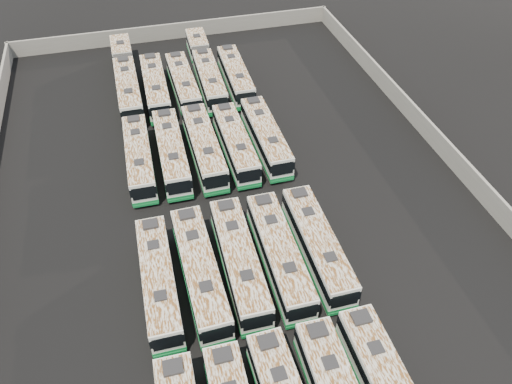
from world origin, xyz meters
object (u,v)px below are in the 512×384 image
bus_midfront_far_right (317,245)px  bus_back_center (183,84)px  bus_midfront_right (279,254)px  bus_back_right (205,68)px  bus_midback_center (204,147)px  bus_back_far_right (236,76)px  bus_midback_left (172,152)px  bus_midback_far_right (266,137)px  bus_back_far_left (126,77)px  bus_midfront_far_left (159,281)px  bus_back_left (156,87)px  bus_midback_right (235,143)px  bus_midfront_left (200,272)px  bus_midfront_center (239,261)px  bus_midback_far_left (139,158)px

bus_midfront_far_right → bus_back_center: bearing=103.2°
bus_midfront_right → bus_back_right: bearing=90.6°
bus_midback_center → bus_back_far_right: 14.45m
bus_midback_left → bus_midfront_right: bearing=-66.6°
bus_midback_center → bus_midback_far_right: 6.45m
bus_midback_left → bus_back_far_left: size_ratio=0.64×
bus_midfront_far_left → bus_back_left: 28.33m
bus_midback_center → bus_midback_right: (3.18, -0.19, -0.08)m
bus_midfront_left → bus_back_left: (-0.05, 28.21, -0.00)m
bus_midback_right → bus_back_right: bus_back_right is taller
bus_midback_left → bus_back_right: bus_midback_left is taller
bus_midfront_center → bus_midback_right: 15.41m
bus_midback_center → bus_midback_left: bearing=178.8°
bus_midback_far_left → bus_midfront_right: bearing=-57.2°
bus_back_far_left → bus_midfront_center: bearing=-78.8°
bus_back_right → bus_midfront_far_left: bearing=-105.7°
bus_midfront_left → bus_back_right: size_ratio=0.67×
bus_midback_center → bus_back_far_right: (6.38, 12.97, -0.07)m
bus_midfront_right → bus_midback_left: bearing=113.2°
bus_back_left → bus_midback_left: bearing=-88.6°
bus_midfront_right → bus_midfront_far_right: 3.27m
bus_midfront_center → bus_midback_center: bearing=90.7°
bus_midback_right → bus_back_far_right: bus_back_far_right is taller
bus_midback_left → bus_midfront_left: bearing=-89.1°
bus_back_far_left → bus_midback_far_right: bearing=-51.4°
bus_midback_far_left → bus_back_far_left: size_ratio=0.62×
bus_midback_far_left → bus_back_right: 18.45m
bus_midback_left → bus_back_far_right: size_ratio=1.02×
bus_midback_far_right → bus_back_left: bearing=127.4°
bus_midback_right → bus_midback_left: bearing=177.7°
bus_midfront_far_left → bus_midfront_left: (3.17, -0.04, 0.08)m
bus_midfront_far_right → bus_back_center: bus_midfront_far_right is taller
bus_midback_center → bus_midfront_right: bearing=-79.0°
bus_midfront_center → bus_midback_right: (3.29, 15.06, -0.08)m
bus_midfront_center → bus_back_right: size_ratio=0.67×
bus_midfront_left → bus_midback_center: bearing=77.0°
bus_back_left → bus_midfront_far_right: bearing=-69.7°
bus_midfront_far_left → bus_midfront_left: bus_midfront_left is taller
bus_midfront_far_right → bus_back_far_right: size_ratio=1.02×
bus_midfront_right → bus_midfront_far_left: bearing=-179.2°
bus_midback_center → bus_midback_right: 3.19m
bus_midback_center → bus_back_left: 13.19m
bus_midfront_left → bus_back_far_right: 30.00m
bus_midfront_center → bus_back_center: (0.07, 28.05, -0.07)m
bus_midback_far_right → bus_back_center: (-6.48, 12.75, -0.02)m
bus_midfront_right → bus_back_center: bearing=97.1°
bus_back_far_left → bus_midfront_far_right: bearing=-67.9°
bus_midfront_far_left → bus_midback_left: bus_midback_left is taller
bus_midfront_far_left → bus_back_far_right: 31.12m
bus_midfront_far_left → bus_back_center: 28.91m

